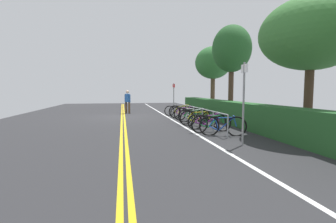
{
  "coord_description": "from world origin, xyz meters",
  "views": [
    {
      "loc": [
        15.54,
        -0.02,
        1.64
      ],
      "look_at": [
        5.29,
        1.87,
        0.75
      ],
      "focal_mm": 26.45,
      "sensor_mm": 36.0,
      "label": 1
    }
  ],
  "objects_px": {
    "bicycle_4": "(193,116)",
    "bicycle_7": "(207,121)",
    "bicycle_6": "(198,118)",
    "bicycle_2": "(184,112)",
    "bike_rack": "(194,111)",
    "tree_near_left": "(213,63)",
    "tree_far_right": "(311,35)",
    "pedestrian": "(128,100)",
    "sign_post_near": "(174,95)",
    "tree_mid": "(232,49)",
    "bicycle_9": "(223,126)",
    "bicycle_1": "(182,111)",
    "bicycle_8": "(212,123)",
    "bicycle_0": "(177,111)",
    "sign_post_far": "(244,96)",
    "bicycle_5": "(195,116)",
    "bicycle_3": "(189,114)"
  },
  "relations": [
    {
      "from": "pedestrian",
      "to": "tree_near_left",
      "type": "relative_size",
      "value": 0.33
    },
    {
      "from": "bicycle_7",
      "to": "tree_far_right",
      "type": "bearing_deg",
      "value": 55.8
    },
    {
      "from": "tree_mid",
      "to": "bicycle_1",
      "type": "bearing_deg",
      "value": -102.93
    },
    {
      "from": "bicycle_1",
      "to": "bicycle_8",
      "type": "bearing_deg",
      "value": -1.43
    },
    {
      "from": "sign_post_near",
      "to": "bicycle_5",
      "type": "bearing_deg",
      "value": -0.63
    },
    {
      "from": "bicycle_1",
      "to": "bicycle_8",
      "type": "distance_m",
      "value": 5.64
    },
    {
      "from": "tree_near_left",
      "to": "tree_far_right",
      "type": "bearing_deg",
      "value": -1.7
    },
    {
      "from": "pedestrian",
      "to": "tree_mid",
      "type": "relative_size",
      "value": 0.3
    },
    {
      "from": "bike_rack",
      "to": "tree_near_left",
      "type": "bearing_deg",
      "value": 151.84
    },
    {
      "from": "bicycle_7",
      "to": "bicycle_8",
      "type": "bearing_deg",
      "value": -6.49
    },
    {
      "from": "bicycle_4",
      "to": "bicycle_7",
      "type": "height_order",
      "value": "bicycle_4"
    },
    {
      "from": "bicycle_4",
      "to": "bicycle_6",
      "type": "distance_m",
      "value": 1.56
    },
    {
      "from": "bicycle_2",
      "to": "sign_post_near",
      "type": "relative_size",
      "value": 0.79
    },
    {
      "from": "bicycle_2",
      "to": "bicycle_4",
      "type": "bearing_deg",
      "value": 1.79
    },
    {
      "from": "bicycle_4",
      "to": "sign_post_far",
      "type": "height_order",
      "value": "sign_post_far"
    },
    {
      "from": "tree_far_right",
      "to": "tree_near_left",
      "type": "bearing_deg",
      "value": 178.3
    },
    {
      "from": "bike_rack",
      "to": "bicycle_6",
      "type": "xyz_separation_m",
      "value": [
        1.18,
        -0.11,
        -0.26
      ]
    },
    {
      "from": "bicycle_0",
      "to": "bicycle_5",
      "type": "bearing_deg",
      "value": 0.11
    },
    {
      "from": "bicycle_4",
      "to": "bicycle_7",
      "type": "bearing_deg",
      "value": -2.17
    },
    {
      "from": "bicycle_6",
      "to": "sign_post_far",
      "type": "relative_size",
      "value": 0.68
    },
    {
      "from": "bicycle_8",
      "to": "bicycle_9",
      "type": "xyz_separation_m",
      "value": [
        0.86,
        0.1,
        0.01
      ]
    },
    {
      "from": "bike_rack",
      "to": "tree_mid",
      "type": "bearing_deg",
      "value": 125.62
    },
    {
      "from": "bicycle_4",
      "to": "tree_near_left",
      "type": "bearing_deg",
      "value": 151.07
    },
    {
      "from": "bicycle_5",
      "to": "bicycle_6",
      "type": "distance_m",
      "value": 0.85
    },
    {
      "from": "bicycle_7",
      "to": "bicycle_8",
      "type": "xyz_separation_m",
      "value": [
        0.78,
        -0.09,
        0.03
      ]
    },
    {
      "from": "bicycle_1",
      "to": "tree_near_left",
      "type": "height_order",
      "value": "tree_near_left"
    },
    {
      "from": "bicycle_9",
      "to": "bicycle_4",
      "type": "bearing_deg",
      "value": 178.82
    },
    {
      "from": "bicycle_0",
      "to": "bicycle_7",
      "type": "bearing_deg",
      "value": 0.54
    },
    {
      "from": "bicycle_0",
      "to": "tree_near_left",
      "type": "xyz_separation_m",
      "value": [
        -2.7,
        3.46,
        3.41
      ]
    },
    {
      "from": "bicycle_4",
      "to": "tree_far_right",
      "type": "height_order",
      "value": "tree_far_right"
    },
    {
      "from": "bicycle_5",
      "to": "pedestrian",
      "type": "relative_size",
      "value": 1.06
    },
    {
      "from": "tree_mid",
      "to": "bicycle_7",
      "type": "bearing_deg",
      "value": -35.36
    },
    {
      "from": "bicycle_0",
      "to": "bicycle_8",
      "type": "bearing_deg",
      "value": -0.31
    },
    {
      "from": "bicycle_5",
      "to": "bicycle_6",
      "type": "relative_size",
      "value": 1.04
    },
    {
      "from": "bicycle_2",
      "to": "sign_post_far",
      "type": "distance_m",
      "value": 7.49
    },
    {
      "from": "bike_rack",
      "to": "bicycle_7",
      "type": "xyz_separation_m",
      "value": [
        2.06,
        0.0,
        -0.3
      ]
    },
    {
      "from": "bicycle_2",
      "to": "bicycle_4",
      "type": "relative_size",
      "value": 1.03
    },
    {
      "from": "bicycle_2",
      "to": "bike_rack",
      "type": "bearing_deg",
      "value": -1.04
    },
    {
      "from": "bicycle_0",
      "to": "bicycle_2",
      "type": "relative_size",
      "value": 1.0
    },
    {
      "from": "bicycle_0",
      "to": "tree_far_right",
      "type": "xyz_separation_m",
      "value": [
        7.81,
        3.14,
        3.29
      ]
    },
    {
      "from": "bicycle_2",
      "to": "pedestrian",
      "type": "relative_size",
      "value": 1.03
    },
    {
      "from": "sign_post_near",
      "to": "tree_mid",
      "type": "bearing_deg",
      "value": 45.78
    },
    {
      "from": "tree_near_left",
      "to": "bicycle_9",
      "type": "bearing_deg",
      "value": -18.66
    },
    {
      "from": "bike_rack",
      "to": "bicycle_0",
      "type": "height_order",
      "value": "bike_rack"
    },
    {
      "from": "bicycle_9",
      "to": "sign_post_far",
      "type": "height_order",
      "value": "sign_post_far"
    },
    {
      "from": "bike_rack",
      "to": "bicycle_7",
      "type": "relative_size",
      "value": 4.77
    },
    {
      "from": "bicycle_0",
      "to": "bicycle_3",
      "type": "bearing_deg",
      "value": 3.09
    },
    {
      "from": "pedestrian",
      "to": "tree_near_left",
      "type": "distance_m",
      "value": 7.19
    },
    {
      "from": "bicycle_4",
      "to": "bicycle_6",
      "type": "bearing_deg",
      "value": -7.6
    },
    {
      "from": "pedestrian",
      "to": "sign_post_near",
      "type": "relative_size",
      "value": 0.77
    }
  ]
}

